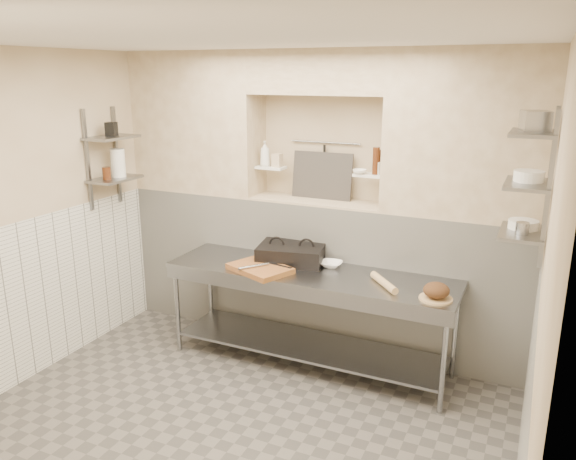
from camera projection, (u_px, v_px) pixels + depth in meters
The scene contains 48 objects.
floor at pixel (229, 437), 4.22m from camera, with size 4.00×3.90×0.10m, color #58534E.
ceiling at pixel (215, 30), 3.44m from camera, with size 4.00×3.90×0.10m, color silver.
wall_left at pixel (10, 222), 4.66m from camera, with size 0.10×3.90×2.80m, color beige.
wall_right at pixel (552, 304), 3.00m from camera, with size 0.10×3.90×2.80m, color beige.
wall_back at pixel (327, 197), 5.58m from camera, with size 4.00×0.10×2.80m, color beige.
backwall_lower at pixel (317, 271), 5.55m from camera, with size 4.00×0.40×1.40m, color silver.
alcove_sill at pixel (318, 201), 5.36m from camera, with size 1.30×0.40×0.02m, color beige.
backwall_pillar_left at pixel (198, 123), 5.70m from camera, with size 1.35×0.40×1.40m, color beige.
backwall_pillar_right at pixel (468, 135), 4.64m from camera, with size 1.35×0.40×1.40m, color beige.
backwall_header at pixel (320, 72), 5.03m from camera, with size 1.30×0.40×0.40m, color beige.
wainscot_left at pixel (26, 301), 4.82m from camera, with size 0.02×3.90×1.40m, color silver.
wainscot_right at pixel (525, 415), 3.22m from camera, with size 0.02×3.90×1.40m, color silver.
alcove_shelf_left at pixel (271, 167), 5.48m from camera, with size 0.28×0.16×0.03m, color white.
alcove_shelf_right at pixel (370, 175), 5.08m from camera, with size 0.28×0.16×0.03m, color white.
utensil_rail at pixel (325, 142), 5.36m from camera, with size 0.02×0.02×0.70m, color gray.
hanging_steel at pixel (324, 160), 5.39m from camera, with size 0.02×0.02×0.30m, color black.
splash_panel at pixel (322, 176), 5.38m from camera, with size 0.60×0.02×0.45m, color #383330.
shelf_rail_left_a at pixel (117, 155), 5.61m from camera, with size 0.03×0.03×0.95m, color slate.
shelf_rail_left_b at pixel (87, 160), 5.26m from camera, with size 0.03×0.03×0.95m, color slate.
wall_shelf_left_lower at pixel (115, 179), 5.44m from camera, with size 0.30×0.50×0.03m, color slate.
wall_shelf_left_upper at pixel (112, 137), 5.33m from camera, with size 0.30×0.50×0.03m, color slate.
shelf_rail_right_a at pixel (549, 181), 4.00m from camera, with size 0.03×0.03×1.05m, color slate.
shelf_rail_right_b at pixel (549, 191), 3.66m from camera, with size 0.03×0.03×1.05m, color slate.
wall_shelf_right_lower at pixel (522, 233), 3.98m from camera, with size 0.30×0.50×0.03m, color slate.
wall_shelf_right_mid at pixel (528, 184), 3.88m from camera, with size 0.30×0.50×0.03m, color slate.
wall_shelf_right_upper at pixel (534, 133), 3.79m from camera, with size 0.30×0.50×0.03m, color slate.
prep_table at pixel (309, 299), 5.01m from camera, with size 2.60×0.70×0.90m.
panini_press at pixel (292, 254), 5.19m from camera, with size 0.67×0.54×0.16m.
cutting_board at pixel (260, 269), 4.96m from camera, with size 0.53×0.37×0.05m, color brown.
knife_blade at pixel (279, 265), 4.97m from camera, with size 0.28×0.03×0.01m, color gray.
tongs at pixel (254, 266), 4.91m from camera, with size 0.03×0.03×0.29m, color gray.
mixing_bowl at pixel (331, 264), 5.07m from camera, with size 0.20×0.20×0.05m, color white.
rolling_pin at pixel (384, 283), 4.61m from camera, with size 0.06×0.06×0.40m, color tan.
bread_board at pixel (436, 299), 4.34m from camera, with size 0.26×0.26×0.01m, color tan.
bread_loaf at pixel (436, 290), 4.33m from camera, with size 0.20×0.20×0.12m, color #4C2D19.
bottle_soap at pixel (265, 154), 5.43m from camera, with size 0.10×0.10×0.25m, color white.
jar_alcove at pixel (277, 160), 5.43m from camera, with size 0.08×0.08×0.13m, color beige.
bowl_alcove at pixel (360, 172), 5.06m from camera, with size 0.13×0.13×0.04m, color white.
condiment_a at pixel (379, 162), 5.04m from camera, with size 0.06×0.06×0.22m, color #421D0C.
condiment_b at pixel (376, 161), 5.01m from camera, with size 0.06×0.06×0.24m, color #421D0C.
condiment_c at pixel (377, 168), 5.03m from camera, with size 0.07×0.07×0.11m, color white.
jug_left at pixel (118, 163), 5.45m from camera, with size 0.14×0.14×0.27m, color white.
jar_left at pixel (107, 173), 5.32m from camera, with size 0.08×0.08×0.12m, color #421D0C.
box_left_upper at pixel (111, 129), 5.31m from camera, with size 0.09×0.09×0.13m, color black.
bowl_right at pixel (523, 225), 4.03m from camera, with size 0.21×0.21×0.06m, color white.
canister_right at pixel (522, 228), 3.88m from camera, with size 0.09×0.09×0.09m, color gray.
bowl_right_mid at pixel (529, 176), 3.91m from camera, with size 0.21×0.21×0.08m, color white.
basket_right at pixel (535, 121), 3.80m from camera, with size 0.17×0.21×0.13m, color gray.
Camera 1 is at (1.93, -3.12, 2.60)m, focal length 35.00 mm.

